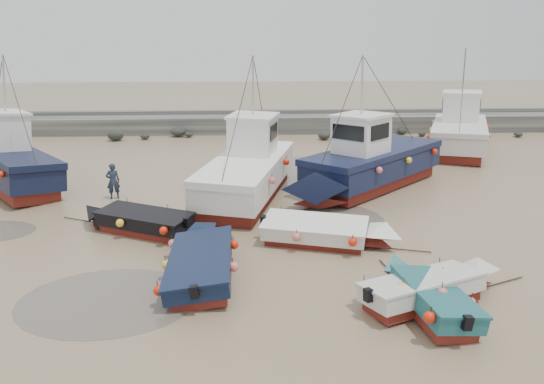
{
  "coord_description": "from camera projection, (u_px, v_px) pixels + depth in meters",
  "views": [
    {
      "loc": [
        -0.2,
        -16.73,
        7.43
      ],
      "look_at": [
        0.72,
        2.58,
        1.4
      ],
      "focal_mm": 35.0,
      "sensor_mm": 36.0,
      "label": 1
    }
  ],
  "objects": [
    {
      "name": "cabin_boat_0",
      "position": [
        6.0,
        160.0,
        25.3
      ],
      "size": [
        7.29,
        8.52,
        6.22
      ],
      "rotation": [
        0.0,
        0.0,
        0.69
      ],
      "color": "maroon",
      "rests_on": "ground"
    },
    {
      "name": "ground",
      "position": [
        255.0,
        253.0,
        18.17
      ],
      "size": [
        120.0,
        120.0,
        0.0
      ],
      "primitive_type": "plane",
      "color": "#8C7458",
      "rests_on": "ground"
    },
    {
      "name": "person",
      "position": [
        115.0,
        198.0,
        24.01
      ],
      "size": [
        0.69,
        0.56,
        1.64
      ],
      "primitive_type": "imported",
      "rotation": [
        0.0,
        0.0,
        3.45
      ],
      "color": "#1C263A",
      "rests_on": "ground"
    },
    {
      "name": "puddle_a",
      "position": [
        108.0,
        300.0,
        15.05
      ],
      "size": [
        5.13,
        5.13,
        0.01
      ],
      "primitive_type": "cylinder",
      "color": "#5B5348",
      "rests_on": "ground"
    },
    {
      "name": "dinghy_1",
      "position": [
        204.0,
        258.0,
        16.52
      ],
      "size": [
        2.41,
        6.66,
        1.43
      ],
      "rotation": [
        0.0,
        0.0,
        0.01
      ],
      "color": "maroon",
      "rests_on": "ground"
    },
    {
      "name": "dinghy_4",
      "position": [
        137.0,
        218.0,
        19.98
      ],
      "size": [
        5.58,
        3.31,
        1.43
      ],
      "rotation": [
        0.0,
        0.0,
        1.11
      ],
      "color": "maroon",
      "rests_on": "ground"
    },
    {
      "name": "cabin_boat_3",
      "position": [
        460.0,
        130.0,
        32.91
      ],
      "size": [
        6.01,
        10.25,
        6.22
      ],
      "rotation": [
        0.0,
        0.0,
        -0.39
      ],
      "color": "maroon",
      "rests_on": "ground"
    },
    {
      "name": "seawall",
      "position": [
        250.0,
        124.0,
        38.96
      ],
      "size": [
        60.0,
        4.92,
        1.5
      ],
      "color": "slate",
      "rests_on": "ground"
    },
    {
      "name": "dinghy_2",
      "position": [
        426.0,
        292.0,
        14.37
      ],
      "size": [
        1.97,
        5.2,
        1.43
      ],
      "rotation": [
        0.0,
        0.0,
        0.15
      ],
      "color": "maroon",
      "rests_on": "ground"
    },
    {
      "name": "dinghy_3",
      "position": [
        434.0,
        285.0,
        14.74
      ],
      "size": [
        5.53,
        2.87,
        1.43
      ],
      "rotation": [
        0.0,
        0.0,
        -1.17
      ],
      "color": "maroon",
      "rests_on": "ground"
    },
    {
      "name": "cabin_boat_1",
      "position": [
        250.0,
        167.0,
        24.21
      ],
      "size": [
        5.09,
        11.32,
        6.22
      ],
      "rotation": [
        0.0,
        0.0,
        -0.26
      ],
      "color": "maroon",
      "rests_on": "ground"
    },
    {
      "name": "cabin_boat_2",
      "position": [
        367.0,
        163.0,
        25.0
      ],
      "size": [
        9.17,
        8.74,
        6.22
      ],
      "rotation": [
        0.0,
        0.0,
        2.32
      ],
      "color": "maroon",
      "rests_on": "ground"
    },
    {
      "name": "puddle_b",
      "position": [
        341.0,
        219.0,
        21.4
      ],
      "size": [
        3.51,
        3.51,
        0.01
      ],
      "primitive_type": "cylinder",
      "color": "#5B5348",
      "rests_on": "ground"
    },
    {
      "name": "dinghy_5",
      "position": [
        325.0,
        229.0,
        18.84
      ],
      "size": [
        5.91,
        2.97,
        1.43
      ],
      "rotation": [
        0.0,
        0.0,
        -1.86
      ],
      "color": "maroon",
      "rests_on": "ground"
    },
    {
      "name": "puddle_d",
      "position": [
        286.0,
        170.0,
        28.74
      ],
      "size": [
        6.01,
        6.01,
        0.01
      ],
      "primitive_type": "cylinder",
      "color": "#5B5348",
      "rests_on": "ground"
    }
  ]
}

